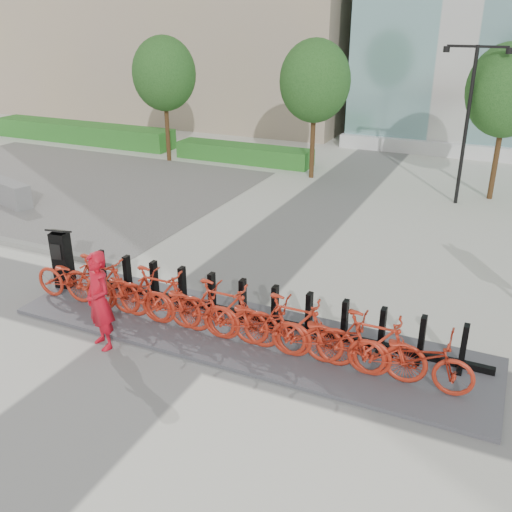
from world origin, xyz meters
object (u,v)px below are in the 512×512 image
at_px(kiosk, 62,258).
at_px(jersey_barrier, 9,193).
at_px(worker_red, 99,301).
at_px(bike_0, 74,279).

xyz_separation_m(kiosk, jersey_barrier, (-6.12, 4.16, -0.38)).
bearing_deg(worker_red, bike_0, 170.45).
height_order(worker_red, jersey_barrier, worker_red).
bearing_deg(bike_0, worker_red, -124.28).
relative_size(bike_0, kiosk, 1.41).
bearing_deg(jersey_barrier, bike_0, -17.44).
bearing_deg(bike_0, kiosk, 56.82).
relative_size(kiosk, jersey_barrier, 0.71).
bearing_deg(kiosk, bike_0, -41.97).
bearing_deg(kiosk, worker_red, -42.72).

